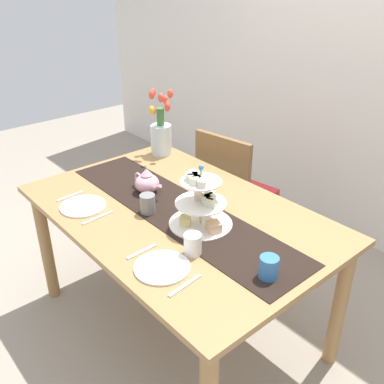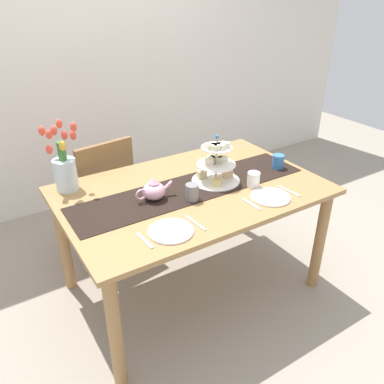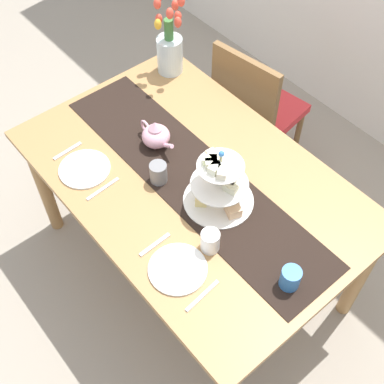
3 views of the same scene
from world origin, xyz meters
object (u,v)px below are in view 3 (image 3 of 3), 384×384
object	(u,v)px
knife_right	(202,296)
tiered_cake_stand	(220,185)
knife_left	(103,189)
dinner_plate_right	(178,269)
dinner_plate_left	(85,169)
mug_orange	(290,278)
tulip_vase	(170,47)
mug_white_text	(210,241)
chair_left	(254,108)
mug_grey	(158,173)
fork_left	(68,151)
dining_table	(192,191)
fork_right	(155,245)
teapot	(156,135)

from	to	relation	value
knife_right	tiered_cake_stand	bearing A→B (deg)	130.31
knife_left	dinner_plate_right	distance (m)	0.51
dinner_plate_left	mug_orange	bearing A→B (deg)	16.01
tulip_vase	knife_left	distance (m)	0.86
mug_white_text	mug_orange	xyz separation A→B (m)	(0.31, 0.12, 0.00)
chair_left	knife_left	xyz separation A→B (m)	(0.14, -1.07, 0.26)
mug_white_text	mug_grey	bearing A→B (deg)	172.03
dinner_plate_left	dinner_plate_right	size ratio (longest dim) A/B	1.00
fork_left	mug_orange	distance (m)	1.16
dining_table	fork_right	size ratio (longest dim) A/B	10.44
mug_white_text	fork_left	bearing A→B (deg)	-168.80
tulip_vase	knife_left	bearing A→B (deg)	-58.48
knife_right	mug_white_text	xyz separation A→B (m)	(-0.14, 0.16, 0.04)
mug_grey	fork_left	bearing A→B (deg)	-151.94
teapot	mug_grey	distance (m)	0.22
tulip_vase	dinner_plate_right	distance (m)	1.21
tiered_cake_stand	mug_orange	size ratio (longest dim) A/B	3.20
teapot	tulip_vase	xyz separation A→B (m)	(-0.38, 0.39, 0.08)
chair_left	dinner_plate_right	world-z (taller)	chair_left
fork_left	mug_white_text	bearing A→B (deg)	11.20
dinner_plate_right	mug_orange	bearing A→B (deg)	41.48
dining_table	knife_right	bearing A→B (deg)	-36.07
fork_right	mug_orange	bearing A→B (deg)	31.23
mug_white_text	tulip_vase	bearing A→B (deg)	149.57
tiered_cake_stand	fork_right	bearing A→B (deg)	-89.97
teapot	tulip_vase	size ratio (longest dim) A/B	0.57
knife_left	mug_orange	bearing A→B (deg)	18.63
dinner_plate_right	knife_right	size ratio (longest dim) A/B	1.35
tiered_cake_stand	dining_table	bearing A→B (deg)	-179.20
tulip_vase	dinner_plate_left	world-z (taller)	tulip_vase
knife_left	mug_orange	size ratio (longest dim) A/B	1.79
fork_left	tiered_cake_stand	bearing A→B (deg)	27.45
chair_left	mug_grey	bearing A→B (deg)	-73.68
tiered_cake_stand	dinner_plate_left	bearing A→B (deg)	-146.33
mug_grey	mug_orange	xyz separation A→B (m)	(0.71, 0.06, -0.00)
dining_table	mug_white_text	distance (m)	0.40
dinner_plate_left	dinner_plate_right	distance (m)	0.66
dinner_plate_right	teapot	bearing A→B (deg)	149.53
dining_table	tiered_cake_stand	xyz separation A→B (m)	(0.18, 0.00, 0.21)
dinner_plate_left	mug_grey	xyz separation A→B (m)	(0.26, 0.22, 0.05)
chair_left	mug_orange	xyz separation A→B (m)	(0.97, -0.79, 0.30)
dinner_plate_left	fork_right	world-z (taller)	dinner_plate_left
tiered_cake_stand	mug_orange	bearing A→B (deg)	-7.68
chair_left	mug_grey	xyz separation A→B (m)	(0.25, -0.86, 0.31)
dinner_plate_left	dinner_plate_right	bearing A→B (deg)	0.00
chair_left	fork_left	distance (m)	1.12
dinner_plate_left	knife_left	distance (m)	0.15
fork_right	mug_grey	bearing A→B (deg)	139.46
tiered_cake_stand	knife_left	bearing A→B (deg)	-137.13
dining_table	knife_right	world-z (taller)	knife_right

